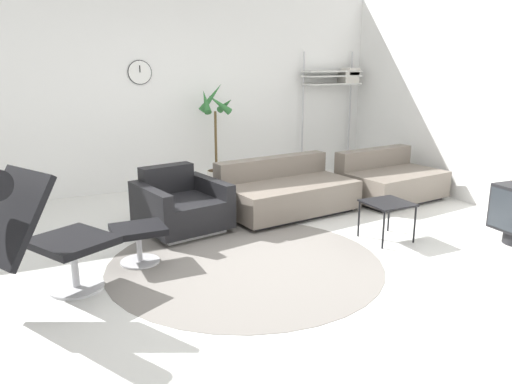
{
  "coord_description": "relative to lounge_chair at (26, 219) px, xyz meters",
  "views": [
    {
      "loc": [
        -1.82,
        -4.3,
        1.81
      ],
      "look_at": [
        0.22,
        0.02,
        0.55
      ],
      "focal_mm": 35.0,
      "sensor_mm": 36.0,
      "label": 1
    }
  ],
  "objects": [
    {
      "name": "couch_low",
      "position": [
        2.89,
        1.32,
        -0.45
      ],
      "size": [
        1.69,
        1.1,
        0.64
      ],
      "rotation": [
        0.0,
        0.0,
        3.28
      ],
      "color": "black",
      "rests_on": "ground_plane"
    },
    {
      "name": "couch_second",
      "position": [
        4.45,
        1.28,
        -0.45
      ],
      "size": [
        1.38,
        1.06,
        0.64
      ],
      "rotation": [
        0.0,
        0.0,
        3.28
      ],
      "color": "black",
      "rests_on": "ground_plane"
    },
    {
      "name": "wall_right",
      "position": [
        5.29,
        0.45,
        0.71
      ],
      "size": [
        0.06,
        12.0,
        2.8
      ],
      "color": "white",
      "rests_on": "ground_plane"
    },
    {
      "name": "shelf_unit",
      "position": [
        4.74,
        2.99,
        0.83
      ],
      "size": [
        0.97,
        0.28,
        1.95
      ],
      "color": "#BCBCC1",
      "rests_on": "ground_plane"
    },
    {
      "name": "ground_plane",
      "position": [
        1.86,
        0.45,
        -0.69
      ],
      "size": [
        12.0,
        12.0,
        0.0
      ],
      "primitive_type": "plane",
      "color": "silver"
    },
    {
      "name": "round_rug",
      "position": [
        1.78,
        0.07,
        -0.69
      ],
      "size": [
        2.53,
        2.53,
        0.01
      ],
      "color": "slate",
      "rests_on": "ground_plane"
    },
    {
      "name": "armchair_red",
      "position": [
        1.53,
        1.24,
        -0.44
      ],
      "size": [
        1.0,
        1.01,
        0.67
      ],
      "rotation": [
        0.0,
        0.0,
        3.34
      ],
      "color": "silver",
      "rests_on": "ground_plane"
    },
    {
      "name": "wall_back",
      "position": [
        1.86,
        3.2,
        0.71
      ],
      "size": [
        12.0,
        0.09,
        2.8
      ],
      "color": "white",
      "rests_on": "ground_plane"
    },
    {
      "name": "potted_plant",
      "position": [
        2.53,
        2.78,
        -0.08
      ],
      "size": [
        0.44,
        0.42,
        1.52
      ],
      "color": "silver",
      "rests_on": "ground_plane"
    },
    {
      "name": "side_table",
      "position": [
        3.37,
        0.02,
        -0.33
      ],
      "size": [
        0.44,
        0.44,
        0.41
      ],
      "color": "black",
      "rests_on": "ground_plane"
    },
    {
      "name": "ottoman",
      "position": [
        0.91,
        0.49,
        -0.43
      ],
      "size": [
        0.47,
        0.4,
        0.35
      ],
      "color": "#BCBCC1",
      "rests_on": "ground_plane"
    },
    {
      "name": "lounge_chair",
      "position": [
        0.0,
        0.0,
        0.0
      ],
      "size": [
        1.16,
        0.98,
        1.14
      ],
      "rotation": [
        0.0,
        0.0,
        -1.07
      ],
      "color": "#BCBCC1",
      "rests_on": "ground_plane"
    }
  ]
}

